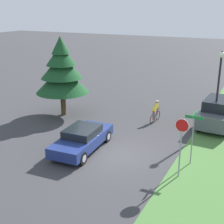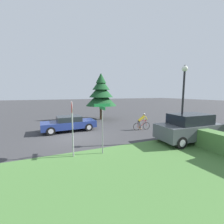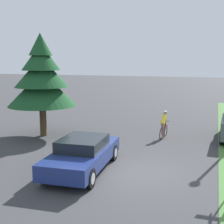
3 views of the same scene
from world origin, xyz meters
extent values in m
plane|color=#38383A|center=(0.00, 0.00, 0.00)|extent=(140.00, 140.00, 0.00)
cube|color=navy|center=(-1.89, -0.30, 0.59)|extent=(2.12, 4.69, 0.59)
cube|color=black|center=(-1.89, -0.27, 1.10)|extent=(1.74, 2.10, 0.45)
cylinder|color=black|center=(-2.81, 1.21, 0.34)|extent=(0.28, 0.70, 0.69)
cylinder|color=#ADADB2|center=(-2.81, 1.21, 0.34)|extent=(0.28, 0.41, 0.40)
cylinder|color=black|center=(-1.16, 1.31, 0.34)|extent=(0.28, 0.70, 0.69)
cylinder|color=#ADADB2|center=(-1.16, 1.31, 0.34)|extent=(0.28, 0.41, 0.40)
cylinder|color=black|center=(-2.62, -1.90, 0.34)|extent=(0.28, 0.70, 0.69)
cylinder|color=#ADADB2|center=(-2.62, -1.90, 0.34)|extent=(0.28, 0.41, 0.40)
cylinder|color=black|center=(-0.97, -1.81, 0.34)|extent=(0.28, 0.70, 0.69)
cylinder|color=#ADADB2|center=(-0.97, -1.81, 0.34)|extent=(0.28, 0.41, 0.40)
torus|color=black|center=(0.26, 5.39, 0.33)|extent=(0.10, 0.70, 0.70)
torus|color=black|center=(0.34, 6.36, 0.33)|extent=(0.10, 0.70, 0.70)
cylinder|color=#B21E1E|center=(0.28, 5.63, 0.50)|extent=(0.05, 0.17, 0.58)
cylinder|color=#B21E1E|center=(0.31, 5.99, 0.55)|extent=(0.09, 0.61, 0.70)
cylinder|color=#B21E1E|center=(0.30, 5.92, 0.84)|extent=(0.10, 0.73, 0.13)
cylinder|color=#B21E1E|center=(0.27, 5.55, 0.27)|extent=(0.06, 0.33, 0.15)
cylinder|color=#B21E1E|center=(0.27, 5.48, 0.56)|extent=(0.05, 0.21, 0.47)
cylinder|color=#B21E1E|center=(0.34, 6.32, 0.61)|extent=(0.05, 0.12, 0.56)
cylinder|color=black|center=(0.33, 6.28, 0.89)|extent=(0.44, 0.06, 0.02)
ellipsoid|color=black|center=(0.27, 5.57, 0.81)|extent=(0.10, 0.21, 0.05)
cylinder|color=slate|center=(0.28, 5.55, 0.62)|extent=(0.13, 0.25, 0.49)
cylinder|color=slate|center=(0.28, 5.71, 0.54)|extent=(0.13, 0.25, 0.64)
cylinder|color=#8C6647|center=(0.28, 5.62, 0.24)|extent=(0.08, 0.08, 0.30)
cylinder|color=#8C6647|center=(0.33, 5.78, 0.15)|extent=(0.17, 0.08, 0.21)
cylinder|color=yellow|center=(0.30, 5.83, 1.06)|extent=(0.28, 0.69, 0.59)
cylinder|color=yellow|center=(0.33, 6.05, 1.07)|extent=(0.09, 0.25, 0.35)
cylinder|color=yellow|center=(0.33, 6.33, 1.07)|extent=(0.09, 0.25, 0.35)
sphere|color=#8C6647|center=(0.32, 6.10, 1.41)|extent=(0.19, 0.19, 0.19)
ellipsoid|color=white|center=(0.32, 6.10, 1.46)|extent=(0.22, 0.18, 0.12)
cube|color=#4C5156|center=(4.35, 6.94, 0.78)|extent=(2.16, 4.49, 0.94)
cube|color=black|center=(4.35, 7.02, 1.59)|extent=(1.85, 2.70, 0.69)
cylinder|color=black|center=(3.55, 8.47, 0.38)|extent=(0.32, 0.77, 0.76)
cylinder|color=#ADADB2|center=(3.55, 8.47, 0.38)|extent=(0.32, 0.45, 0.44)
cylinder|color=black|center=(3.41, 5.48, 0.38)|extent=(0.32, 0.77, 0.76)
cylinder|color=#ADADB2|center=(3.41, 5.48, 0.38)|extent=(0.32, 0.45, 0.44)
cylinder|color=gray|center=(3.80, -0.76, 1.18)|extent=(0.07, 0.07, 2.37)
cylinder|color=red|center=(3.80, -0.76, 2.62)|extent=(0.60, 0.06, 0.60)
cylinder|color=silver|center=(3.80, -0.76, 2.62)|extent=(0.64, 0.06, 0.64)
cylinder|color=black|center=(4.25, 6.39, 2.37)|extent=(0.13, 0.13, 4.75)
sphere|color=white|center=(4.25, 6.39, 4.92)|extent=(0.37, 0.37, 0.37)
cone|color=black|center=(4.25, 6.39, 5.10)|extent=(0.22, 0.22, 0.15)
cylinder|color=gray|center=(4.00, 0.80, 1.24)|extent=(0.06, 0.06, 2.49)
cube|color=#197238|center=(4.00, 0.80, 2.55)|extent=(0.90, 0.03, 0.16)
cube|color=#197238|center=(4.00, 0.80, 2.71)|extent=(0.03, 0.90, 0.16)
cylinder|color=#4C3823|center=(-6.38, 4.26, 0.88)|extent=(0.38, 0.38, 1.75)
cone|color=#194723|center=(-6.38, 4.26, 2.72)|extent=(3.85, 3.85, 1.94)
cone|color=#194723|center=(-6.38, 4.26, 3.67)|extent=(3.00, 3.00, 1.70)
cone|color=#194723|center=(-6.38, 4.26, 4.49)|extent=(2.16, 2.16, 1.47)
cone|color=#194723|center=(-6.38, 4.26, 5.19)|extent=(1.31, 1.31, 1.24)
camera|label=1|loc=(6.87, -14.01, 7.75)|focal=50.00mm
camera|label=2|loc=(11.58, -1.82, 3.35)|focal=24.00mm
camera|label=3|loc=(2.96, -11.13, 4.34)|focal=50.00mm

